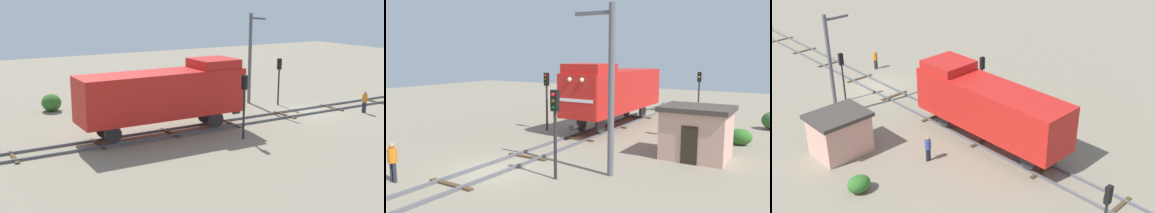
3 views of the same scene
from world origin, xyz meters
The scene contains 11 objects.
ground_plane centered at (0.00, 0.00, 0.00)m, with size 90.00×90.00×0.00m, color gray.
railway_track centered at (0.00, 0.00, 0.07)m, with size 2.40×59.19×0.16m.
locomotive centered at (0.00, 12.62, 2.77)m, with size 2.90×11.60×4.60m.
traffic_signal_near centered at (3.20, 0.46, 2.71)m, with size 0.32×0.34×3.88m.
traffic_signal_mid centered at (-3.40, 8.82, 2.85)m, with size 0.32×0.34×4.09m.
worker_near_track centered at (-2.40, -3.44, 1.00)m, with size 0.38×0.38×1.70m.
worker_by_signal centered at (4.20, 11.59, 1.00)m, with size 0.38×0.38×1.70m.
catenary_mast centered at (4.93, 2.15, 4.01)m, with size 1.94×0.28×7.52m.
relay_hut centered at (7.50, 7.00, 1.39)m, with size 3.50×2.90×2.74m.
bush_near centered at (9.02, 11.33, 0.49)m, with size 1.34×1.10×0.98m, color #2F6926.
bush_mid centered at (10.46, 17.43, 0.67)m, with size 1.84×1.51×1.34m, color #2E6126.
Camera 1 is at (-27.19, 26.37, 8.83)m, focal length 45.00 mm.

